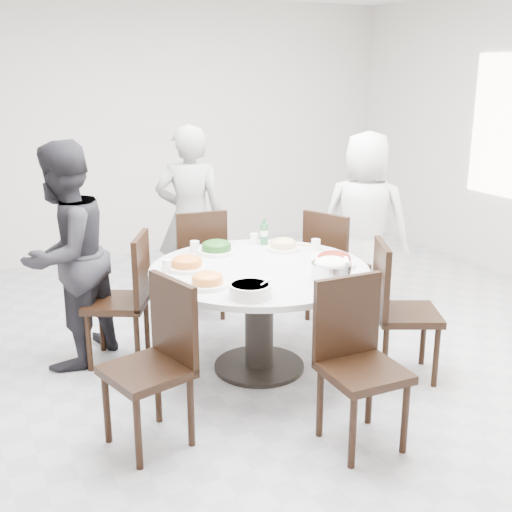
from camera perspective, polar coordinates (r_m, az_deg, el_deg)
name	(u,v)px	position (r m, az deg, el deg)	size (l,w,h in m)	color
floor	(272,347)	(4.97, 1.39, -8.08)	(6.00, 6.00, 0.01)	#A7A7AC
wall_back	(145,129)	(7.34, -9.85, 11.02)	(6.00, 0.01, 2.80)	beige
dining_table	(259,319)	(4.50, 0.29, -5.61)	(1.50, 1.50, 0.75)	silver
chair_ne	(337,265)	(5.39, 7.22, -0.84)	(0.42, 0.42, 0.95)	black
chair_n	(197,262)	(5.45, -5.26, -0.56)	(0.42, 0.42, 0.95)	black
chair_nw	(117,299)	(4.68, -12.29, -3.79)	(0.42, 0.42, 0.95)	black
chair_sw	(146,368)	(3.63, -9.73, -9.74)	(0.42, 0.42, 0.95)	black
chair_s	(364,368)	(3.63, 9.56, -9.77)	(0.42, 0.42, 0.95)	black
chair_se	(407,311)	(4.48, 13.30, -4.78)	(0.42, 0.42, 0.95)	black
diner_right	(365,223)	(5.58, 9.63, 2.92)	(0.76, 0.50, 1.56)	silver
diner_middle	(191,219)	(5.57, -5.84, 3.32)	(0.59, 0.39, 1.61)	black
diner_left	(65,256)	(4.66, -16.59, -0.01)	(0.78, 0.61, 1.60)	black
dish_greens	(216,248)	(4.71, -3.54, 0.68)	(0.28, 0.28, 0.07)	white
dish_pale	(283,246)	(4.78, 2.44, 0.89)	(0.24, 0.24, 0.06)	white
dish_orange	(187,264)	(4.35, -6.16, -0.75)	(0.26, 0.26, 0.07)	white
dish_redbrown	(334,261)	(4.43, 6.96, -0.42)	(0.29, 0.29, 0.07)	white
dish_tofu	(208,282)	(4.00, -4.33, -2.28)	(0.25, 0.25, 0.07)	white
rice_bowl	(331,271)	(4.14, 6.70, -1.37)	(0.26, 0.26, 0.11)	silver
soup_bowl	(250,290)	(3.81, -0.52, -3.07)	(0.25, 0.25, 0.08)	white
beverage_bottle	(264,231)	(4.92, 0.72, 2.22)	(0.06, 0.06, 0.21)	#286537
tea_cups	(218,241)	(4.91, -3.40, 1.37)	(0.07, 0.07, 0.08)	white
chopsticks	(223,244)	(4.93, -2.98, 1.04)	(0.24, 0.04, 0.01)	tan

